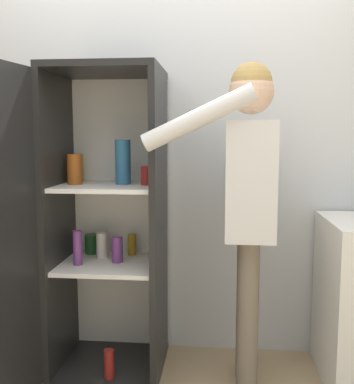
% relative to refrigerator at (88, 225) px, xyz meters
% --- Properties ---
extents(wall_back, '(7.00, 0.06, 2.55)m').
position_rel_refrigerator_xyz_m(wall_back, '(0.41, 0.42, 0.40)').
color(wall_back, silver).
rests_on(wall_back, ground_plane).
extents(refrigerator, '(0.78, 1.17, 1.74)m').
position_rel_refrigerator_xyz_m(refrigerator, '(0.00, 0.00, 0.00)').
color(refrigerator, black).
rests_on(refrigerator, ground_plane).
extents(person, '(0.66, 0.58, 1.74)m').
position_rel_refrigerator_xyz_m(person, '(0.87, -0.04, 0.24)').
color(person, '#726656').
rests_on(person, ground_plane).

